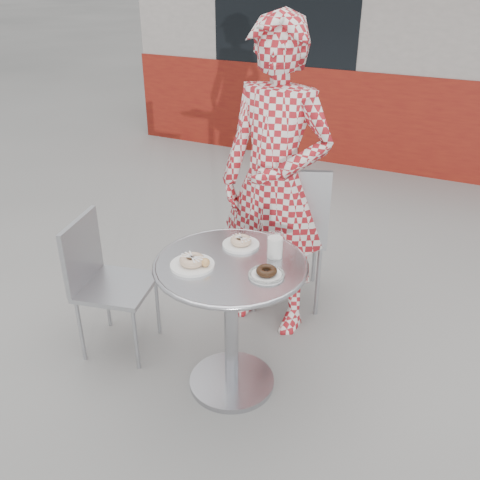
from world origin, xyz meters
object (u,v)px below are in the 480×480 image
at_px(plate_checker, 266,273).
at_px(plate_far, 241,242).
at_px(chair_far, 286,258).
at_px(milk_cup, 275,246).
at_px(plate_near, 193,262).
at_px(chair_left, 118,311).
at_px(seated_person, 275,184).
at_px(bistro_table, 231,295).

bearing_deg(plate_checker, plate_far, 137.60).
distance_m(chair_far, milk_cup, 0.93).
bearing_deg(plate_near, chair_left, 169.28).
xyz_separation_m(seated_person, plate_checker, (0.24, -0.68, -0.14)).
bearing_deg(milk_cup, seated_person, 112.88).
bearing_deg(plate_far, plate_checker, -42.40).
height_order(bistro_table, milk_cup, milk_cup).
bearing_deg(bistro_table, plate_near, -143.44).
height_order(chair_left, plate_near, plate_near).
relative_size(chair_left, seated_person, 0.44).
distance_m(chair_far, seated_person, 0.65).
xyz_separation_m(bistro_table, milk_cup, (0.16, 0.14, 0.24)).
bearing_deg(plate_far, seated_person, 91.90).
bearing_deg(plate_checker, chair_left, 177.59).
distance_m(bistro_table, plate_far, 0.27).
relative_size(bistro_table, milk_cup, 6.03).
bearing_deg(plate_far, plate_near, -111.77).
distance_m(bistro_table, seated_person, 0.73).
distance_m(chair_far, chair_left, 1.12).
height_order(chair_far, plate_near, chair_far).
relative_size(bistro_table, seated_person, 0.41).
bearing_deg(chair_left, plate_near, -113.39).
bearing_deg(chair_far, milk_cup, 84.73).
bearing_deg(milk_cup, chair_left, -171.16).
xyz_separation_m(plate_far, plate_near, (-0.11, -0.28, 0.00)).
bearing_deg(bistro_table, seated_person, 94.12).
relative_size(seated_person, plate_far, 9.80).
distance_m(bistro_table, plate_near, 0.27).
relative_size(plate_checker, milk_cup, 1.34).
xyz_separation_m(bistro_table, plate_near, (-0.14, -0.11, 0.20)).
distance_m(chair_far, plate_checker, 1.06).
bearing_deg(plate_checker, chair_far, 105.10).
bearing_deg(chair_left, milk_cup, -93.84).
distance_m(bistro_table, chair_far, 0.93).
xyz_separation_m(chair_far, plate_near, (-0.09, -1.00, 0.47)).
distance_m(chair_left, plate_checker, 1.05).
height_order(seated_person, milk_cup, seated_person).
xyz_separation_m(plate_far, milk_cup, (0.19, -0.03, 0.04)).
relative_size(plate_far, plate_checker, 1.11).
bearing_deg(chair_far, plate_near, 63.50).
relative_size(plate_near, plate_checker, 1.25).
relative_size(chair_far, plate_far, 5.29).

